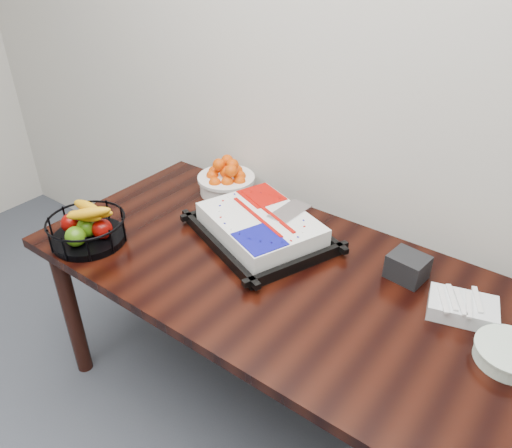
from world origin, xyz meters
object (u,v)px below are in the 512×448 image
Objects in this scene: table at (272,285)px; plate_stack at (509,354)px; napkin_box at (408,267)px; tangerine_bowl at (226,178)px; fruit_basket at (87,227)px; cake_tray at (261,227)px.

table is 0.81m from plate_stack.
napkin_box reaches higher than plate_stack.
plate_stack is (1.30, -0.29, -0.05)m from tangerine_bowl.
fruit_basket is (-0.67, -0.30, 0.15)m from table.
tangerine_bowl is 0.87× the size of fruit_basket.
tangerine_bowl is 2.04× the size of napkin_box.
cake_tray is at bearing -30.98° from tangerine_bowl.
napkin_box is at bearing -6.49° from tangerine_bowl.
tangerine_bowl reaches higher than table.
tangerine_bowl is at bearing 167.22° from plate_stack.
plate_stack is at bearing -5.07° from cake_tray.
cake_tray reaches higher than napkin_box.
plate_stack is at bearing -26.21° from napkin_box.
cake_tray is (-0.15, 0.12, 0.13)m from table.
napkin_box is at bearing 10.80° from cake_tray.
fruit_basket is (-0.17, -0.63, -0.01)m from tangerine_bowl.
cake_tray is at bearing 39.05° from fruit_basket.
cake_tray is 4.94× the size of napkin_box.
napkin_box is (-0.39, 0.19, 0.02)m from plate_stack.
napkin_box is (1.08, 0.53, -0.02)m from fruit_basket.
fruit_basket reaches higher than napkin_box.
fruit_basket is at bearing -140.95° from cake_tray.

